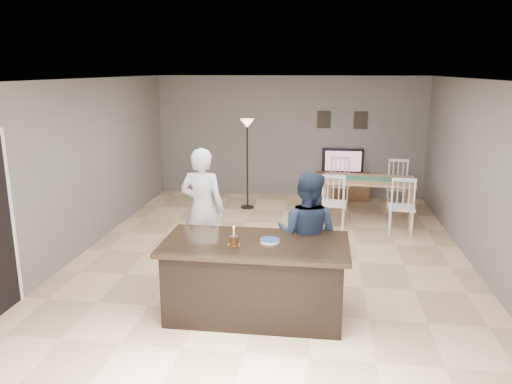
# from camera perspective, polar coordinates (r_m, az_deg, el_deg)

# --- Properties ---
(floor) EXTENTS (8.00, 8.00, 0.00)m
(floor) POSITION_cam_1_polar(r_m,az_deg,el_deg) (7.77, 1.72, -7.56)
(floor) COLOR #D1AC86
(floor) RESTS_ON ground
(room_shell) EXTENTS (8.00, 8.00, 8.00)m
(room_shell) POSITION_cam_1_polar(r_m,az_deg,el_deg) (7.33, 1.81, 4.73)
(room_shell) COLOR slate
(room_shell) RESTS_ON floor
(kitchen_island) EXTENTS (2.15, 1.10, 0.90)m
(kitchen_island) POSITION_cam_1_polar(r_m,az_deg,el_deg) (5.95, -0.07, -9.79)
(kitchen_island) COLOR black
(kitchen_island) RESTS_ON floor
(tv_console) EXTENTS (1.20, 0.40, 0.60)m
(tv_console) POSITION_cam_1_polar(r_m,az_deg,el_deg) (11.27, 9.81, 0.66)
(tv_console) COLOR brown
(tv_console) RESTS_ON floor
(television) EXTENTS (0.91, 0.12, 0.53)m
(television) POSITION_cam_1_polar(r_m,az_deg,el_deg) (11.22, 9.92, 3.54)
(television) COLOR black
(television) RESTS_ON tv_console
(tv_screen_glow) EXTENTS (0.78, 0.00, 0.78)m
(tv_screen_glow) POSITION_cam_1_polar(r_m,az_deg,el_deg) (11.14, 9.93, 3.50)
(tv_screen_glow) COLOR #DA5118
(tv_screen_glow) RESTS_ON tv_console
(picture_frames) EXTENTS (1.10, 0.02, 0.38)m
(picture_frames) POSITION_cam_1_polar(r_m,az_deg,el_deg) (11.23, 9.82, 8.12)
(picture_frames) COLOR black
(picture_frames) RESTS_ON room_shell
(woman) EXTENTS (0.69, 0.49, 1.77)m
(woman) POSITION_cam_1_polar(r_m,az_deg,el_deg) (7.22, -6.13, -1.90)
(woman) COLOR silver
(woman) RESTS_ON floor
(man) EXTENTS (0.93, 0.81, 1.64)m
(man) POSITION_cam_1_polar(r_m,az_deg,el_deg) (6.29, 5.85, -4.98)
(man) COLOR #1C273D
(man) RESTS_ON floor
(birthday_cake) EXTENTS (0.14, 0.14, 0.22)m
(birthday_cake) POSITION_cam_1_polar(r_m,az_deg,el_deg) (5.69, -2.55, -5.54)
(birthday_cake) COLOR gold
(birthday_cake) RESTS_ON kitchen_island
(plate_stack) EXTENTS (0.23, 0.23, 0.04)m
(plate_stack) POSITION_cam_1_polar(r_m,az_deg,el_deg) (5.78, 1.59, -5.58)
(plate_stack) COLOR white
(plate_stack) RESTS_ON kitchen_island
(dining_table) EXTENTS (1.80, 2.07, 1.05)m
(dining_table) POSITION_cam_1_polar(r_m,az_deg,el_deg) (9.76, 12.68, 0.68)
(dining_table) COLOR #9D7455
(dining_table) RESTS_ON floor
(floor_lamp) EXTENTS (0.28, 0.28, 1.86)m
(floor_lamp) POSITION_cam_1_polar(r_m,az_deg,el_deg) (10.21, -1.01, 6.01)
(floor_lamp) COLOR black
(floor_lamp) RESTS_ON floor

